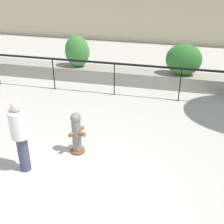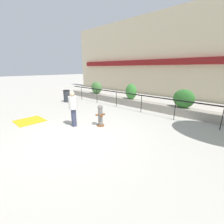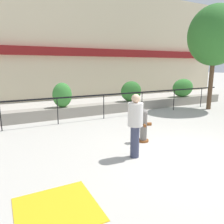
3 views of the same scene
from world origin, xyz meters
name	(u,v)px [view 1 (image 1 of 3)]	position (x,y,z in m)	size (l,w,h in m)	color
ground_plane	(63,194)	(0.00, 0.00, 0.00)	(120.00, 120.00, 0.00)	#B2ADA3
planter_wall_low	(121,76)	(0.00, 6.00, 0.25)	(18.00, 0.70, 0.50)	gray
fence_railing_segment	(114,67)	(0.00, 4.90, 1.02)	(15.00, 0.05, 1.15)	black
hedge_bush_1	(77,51)	(-1.63, 6.00, 1.08)	(0.91, 0.63, 1.16)	#387F33
hedge_bush_2	(184,60)	(2.19, 6.00, 1.05)	(1.23, 0.70, 1.10)	#2D6B28
fire_hydrant	(77,133)	(-0.18, 1.48, 0.55)	(0.48, 0.47, 1.08)	brown
pedestrian	(20,132)	(-1.12, 0.58, 0.99)	(0.56, 0.56, 1.73)	#383D56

